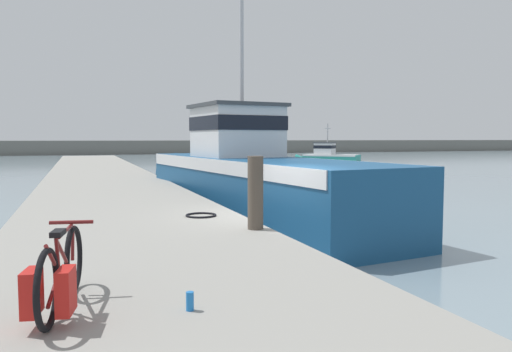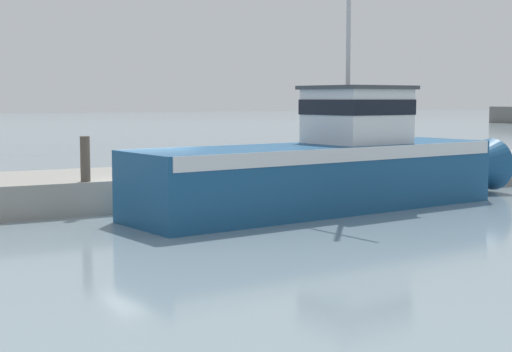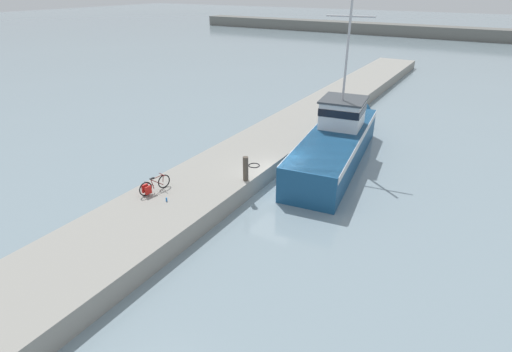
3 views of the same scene
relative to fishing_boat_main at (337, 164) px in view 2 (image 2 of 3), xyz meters
The scene contains 5 objects.
ground_plane 6.00m from the fishing_boat_main, 102.51° to the right, with size 320.00×320.00×0.00m, color gray.
dock_pier 7.21m from the fishing_boat_main, 127.22° to the right, with size 4.63×80.00×0.99m, color gray.
fishing_boat_main is the anchor object (origin of this frame).
mooring_post 7.60m from the fishing_boat_main, 107.61° to the right, with size 0.28×0.28×1.32m, color #51473D.
hose_coil 6.17m from the fishing_boat_main, 117.86° to the right, with size 0.65×0.65×0.04m, color black.
Camera 2 is at (21.27, -8.01, 3.41)m, focal length 55.00 mm.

